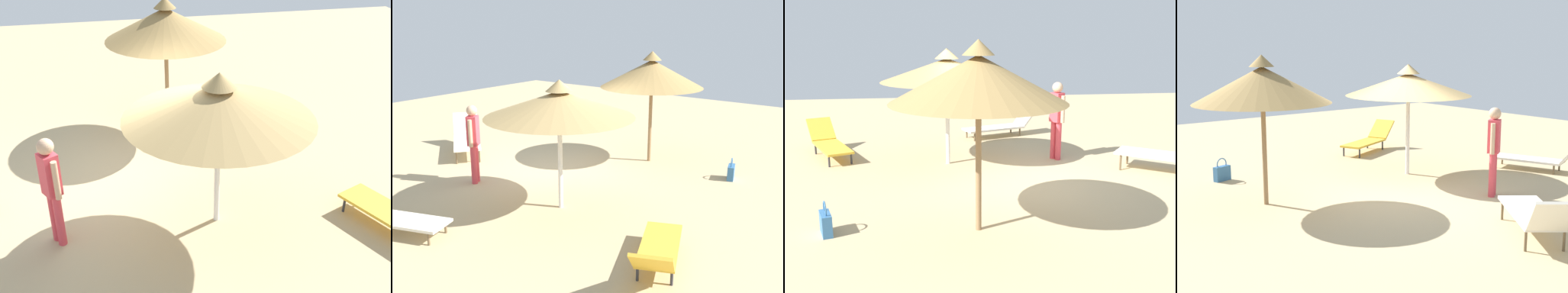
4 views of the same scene
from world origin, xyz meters
The scene contains 7 objects.
ground centered at (0.00, 0.00, -0.05)m, with size 24.00×24.00×0.10m, color tan.
parasol_umbrella_far_left centered at (-2.46, 0.86, 2.25)m, with size 2.55×2.55×2.80m.
parasol_umbrella_front centered at (1.29, 1.05, 2.07)m, with size 2.85×2.85×2.53m.
lounge_chair_near_left centered at (-0.16, -3.53, 0.43)m, with size 1.91×2.17×0.92m.
lounge_chair_center centered at (2.31, 3.77, 0.34)m, with size 2.14×1.34×0.76m.
person_standing_far_right centered at (1.33, -1.42, 1.01)m, with size 0.39×0.32×1.77m.
handbag centered at (-2.35, 3.09, 0.18)m, with size 0.41×0.24×0.51m.
Camera 2 is at (8.09, 6.85, 3.72)m, focal length 44.70 mm.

